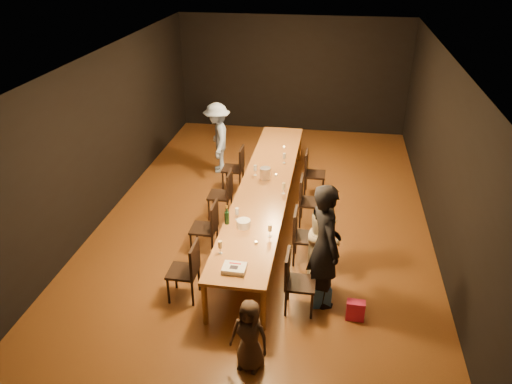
# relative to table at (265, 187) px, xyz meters

# --- Properties ---
(ground) EXTENTS (10.00, 10.00, 0.00)m
(ground) POSITION_rel_table_xyz_m (0.00, 0.00, -0.70)
(ground) COLOR #4F2513
(ground) RESTS_ON ground
(room_shell) EXTENTS (6.04, 10.04, 3.02)m
(room_shell) POSITION_rel_table_xyz_m (0.00, 0.00, 1.38)
(room_shell) COLOR black
(room_shell) RESTS_ON ground
(table) EXTENTS (0.90, 6.00, 0.75)m
(table) POSITION_rel_table_xyz_m (0.00, 0.00, 0.00)
(table) COLOR brown
(table) RESTS_ON ground
(chair_right_0) EXTENTS (0.42, 0.42, 0.93)m
(chair_right_0) POSITION_rel_table_xyz_m (0.85, -2.40, -0.24)
(chair_right_0) COLOR black
(chair_right_0) RESTS_ON ground
(chair_right_1) EXTENTS (0.42, 0.42, 0.93)m
(chair_right_1) POSITION_rel_table_xyz_m (0.85, -1.20, -0.24)
(chair_right_1) COLOR black
(chair_right_1) RESTS_ON ground
(chair_right_2) EXTENTS (0.42, 0.42, 0.93)m
(chair_right_2) POSITION_rel_table_xyz_m (0.85, 0.00, -0.24)
(chair_right_2) COLOR black
(chair_right_2) RESTS_ON ground
(chair_right_3) EXTENTS (0.42, 0.42, 0.93)m
(chair_right_3) POSITION_rel_table_xyz_m (0.85, 1.20, -0.24)
(chair_right_3) COLOR black
(chair_right_3) RESTS_ON ground
(chair_left_0) EXTENTS (0.42, 0.42, 0.93)m
(chair_left_0) POSITION_rel_table_xyz_m (-0.85, -2.40, -0.24)
(chair_left_0) COLOR black
(chair_left_0) RESTS_ON ground
(chair_left_1) EXTENTS (0.42, 0.42, 0.93)m
(chair_left_1) POSITION_rel_table_xyz_m (-0.85, -1.20, -0.24)
(chair_left_1) COLOR black
(chair_left_1) RESTS_ON ground
(chair_left_2) EXTENTS (0.42, 0.42, 0.93)m
(chair_left_2) POSITION_rel_table_xyz_m (-0.85, 0.00, -0.24)
(chair_left_2) COLOR black
(chair_left_2) RESTS_ON ground
(chair_left_3) EXTENTS (0.42, 0.42, 0.93)m
(chair_left_3) POSITION_rel_table_xyz_m (-0.85, 1.20, -0.24)
(chair_left_3) COLOR black
(chair_left_3) RESTS_ON ground
(woman_birthday) EXTENTS (0.69, 0.81, 1.88)m
(woman_birthday) POSITION_rel_table_xyz_m (1.15, -2.14, 0.24)
(woman_birthday) COLOR black
(woman_birthday) RESTS_ON ground
(woman_tan) EXTENTS (0.74, 0.83, 1.43)m
(woman_tan) POSITION_rel_table_xyz_m (1.15, -1.44, 0.01)
(woman_tan) COLOR #C2B191
(woman_tan) RESTS_ON ground
(man_blue) EXTENTS (0.85, 1.14, 1.57)m
(man_blue) POSITION_rel_table_xyz_m (-1.36, 2.02, 0.09)
(man_blue) COLOR #87A0D1
(man_blue) RESTS_ON ground
(child) EXTENTS (0.54, 0.41, 0.99)m
(child) POSITION_rel_table_xyz_m (0.33, -3.56, -0.21)
(child) COLOR #3D2D22
(child) RESTS_ON ground
(gift_bag_red) EXTENTS (0.26, 0.14, 0.30)m
(gift_bag_red) POSITION_rel_table_xyz_m (1.63, -2.49, -0.55)
(gift_bag_red) COLOR #CF1F4D
(gift_bag_red) RESTS_ON ground
(gift_bag_blue) EXTENTS (0.29, 0.23, 0.32)m
(gift_bag_blue) POSITION_rel_table_xyz_m (1.15, -2.27, -0.54)
(gift_bag_blue) COLOR #275CA9
(gift_bag_blue) RESTS_ON ground
(birthday_cake) EXTENTS (0.32, 0.26, 0.07)m
(birthday_cake) POSITION_rel_table_xyz_m (-0.03, -2.65, 0.08)
(birthday_cake) COLOR white
(birthday_cake) RESTS_ON table
(plate_stack) EXTENTS (0.25, 0.25, 0.12)m
(plate_stack) POSITION_rel_table_xyz_m (-0.11, -1.52, 0.11)
(plate_stack) COLOR white
(plate_stack) RESTS_ON table
(champagne_bottle) EXTENTS (0.09, 0.09, 0.32)m
(champagne_bottle) POSITION_rel_table_xyz_m (-0.39, -1.47, 0.21)
(champagne_bottle) COLOR black
(champagne_bottle) RESTS_ON table
(ice_bucket) EXTENTS (0.22, 0.22, 0.22)m
(ice_bucket) POSITION_rel_table_xyz_m (-0.03, 0.22, 0.16)
(ice_bucket) COLOR #BBBBC0
(ice_bucket) RESTS_ON table
(wineglass_0) EXTENTS (0.06, 0.06, 0.21)m
(wineglass_0) POSITION_rel_table_xyz_m (-0.31, -2.28, 0.15)
(wineglass_0) COLOR beige
(wineglass_0) RESTS_ON table
(wineglass_1) EXTENTS (0.06, 0.06, 0.21)m
(wineglass_1) POSITION_rel_table_xyz_m (0.32, -1.73, 0.15)
(wineglass_1) COLOR beige
(wineglass_1) RESTS_ON table
(wineglass_2) EXTENTS (0.06, 0.06, 0.21)m
(wineglass_2) POSITION_rel_table_xyz_m (-0.26, -1.32, 0.15)
(wineglass_2) COLOR silver
(wineglass_2) RESTS_ON table
(wineglass_3) EXTENTS (0.06, 0.06, 0.21)m
(wineglass_3) POSITION_rel_table_xyz_m (0.37, -0.31, 0.15)
(wineglass_3) COLOR beige
(wineglass_3) RESTS_ON table
(wineglass_4) EXTENTS (0.06, 0.06, 0.21)m
(wineglass_4) POSITION_rel_table_xyz_m (-0.24, 0.34, 0.15)
(wineglass_4) COLOR silver
(wineglass_4) RESTS_ON table
(wineglass_5) EXTENTS (0.06, 0.06, 0.21)m
(wineglass_5) POSITION_rel_table_xyz_m (0.23, 0.99, 0.15)
(wineglass_5) COLOR silver
(wineglass_5) RESTS_ON table
(tealight_near) EXTENTS (0.05, 0.05, 0.03)m
(tealight_near) POSITION_rel_table_xyz_m (0.15, -1.95, 0.06)
(tealight_near) COLOR #B2B7B2
(tealight_near) RESTS_ON table
(tealight_mid) EXTENTS (0.05, 0.05, 0.03)m
(tealight_mid) POSITION_rel_table_xyz_m (0.15, 0.39, 0.06)
(tealight_mid) COLOR #B2B7B2
(tealight_mid) RESTS_ON table
(tealight_far) EXTENTS (0.05, 0.05, 0.03)m
(tealight_far) POSITION_rel_table_xyz_m (0.15, 1.76, 0.06)
(tealight_far) COLOR #B2B7B2
(tealight_far) RESTS_ON table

